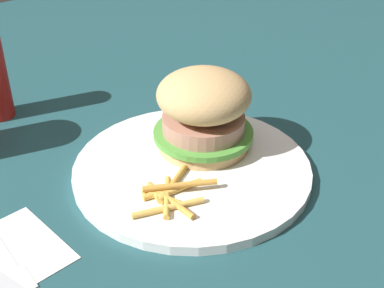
# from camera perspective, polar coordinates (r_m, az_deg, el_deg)

# --- Properties ---
(ground_plane) EXTENTS (1.60, 1.60, 0.00)m
(ground_plane) POSITION_cam_1_polar(r_m,az_deg,el_deg) (0.66, -1.48, -2.92)
(ground_plane) COLOR #1E474C
(plate) EXTENTS (0.29, 0.29, 0.01)m
(plate) POSITION_cam_1_polar(r_m,az_deg,el_deg) (0.65, 0.00, -2.68)
(plate) COLOR white
(plate) RESTS_ON ground_plane
(sandwich) EXTENTS (0.13, 0.13, 0.10)m
(sandwich) POSITION_cam_1_polar(r_m,az_deg,el_deg) (0.66, 1.26, 3.65)
(sandwich) COLOR tan
(sandwich) RESTS_ON plate
(fries_pile) EXTENTS (0.09, 0.11, 0.01)m
(fries_pile) POSITION_cam_1_polar(r_m,az_deg,el_deg) (0.60, -2.21, -5.30)
(fries_pile) COLOR #E5B251
(fries_pile) RESTS_ON plate
(napkin) EXTENTS (0.12, 0.12, 0.00)m
(napkin) POSITION_cam_1_polar(r_m,az_deg,el_deg) (0.57, -19.55, -11.28)
(napkin) COLOR white
(napkin) RESTS_ON ground_plane
(fork) EXTENTS (0.17, 0.02, 0.00)m
(fork) POSITION_cam_1_polar(r_m,az_deg,el_deg) (0.57, -19.54, -11.19)
(fork) COLOR silver
(fork) RESTS_ON napkin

